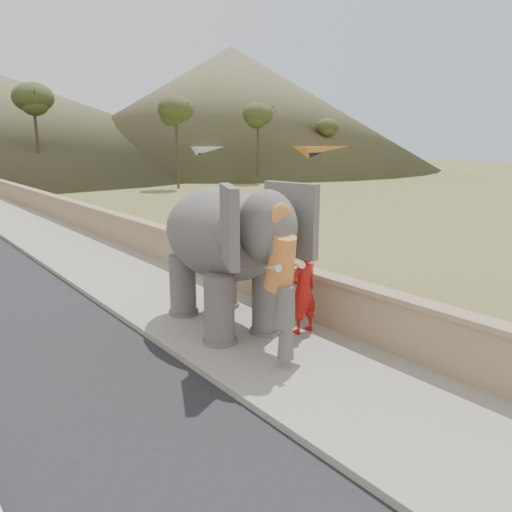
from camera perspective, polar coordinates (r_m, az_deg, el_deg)
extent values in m
plane|color=olive|center=(9.50, 0.94, -10.76)|extent=(160.00, 160.00, 0.00)
cube|color=#9E9687|center=(18.02, -19.40, 0.34)|extent=(3.00, 120.00, 0.15)
cube|color=tan|center=(18.50, -14.69, 2.49)|extent=(0.30, 120.00, 1.10)
imported|color=brown|center=(26.16, 3.48, 6.29)|extent=(1.78, 1.04, 1.41)
imported|color=silver|center=(48.70, -10.36, 9.34)|extent=(4.36, 2.07, 1.44)
cube|color=silver|center=(51.67, -1.43, 10.68)|extent=(11.28, 4.82, 3.10)
cube|color=orange|center=(54.40, 8.76, 10.67)|extent=(11.18, 3.51, 3.10)
cone|color=brown|center=(72.02, -2.80, 16.53)|extent=(56.00, 56.00, 16.00)
imported|color=#AE1612|center=(9.72, 5.44, -3.85)|extent=(0.64, 0.42, 1.74)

